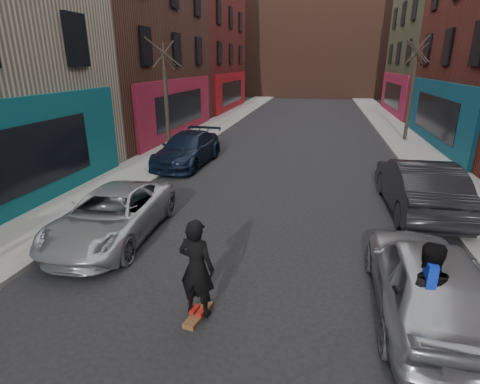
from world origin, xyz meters
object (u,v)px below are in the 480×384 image
at_px(tree_right_far, 413,80).
at_px(parked_right_end, 418,186).
at_px(parked_left_far, 112,215).
at_px(pedestrian, 422,297).
at_px(parked_left_end, 188,149).
at_px(parked_right_far, 428,280).
at_px(skateboard, 199,315).
at_px(tree_left_far, 165,86).
at_px(skateboarder, 197,268).

xyz_separation_m(tree_right_far, parked_right_end, (-1.85, -11.62, -2.70)).
distance_m(parked_left_far, pedestrian, 7.48).
bearing_deg(parked_right_end, parked_left_end, -25.47).
height_order(parked_left_end, parked_right_end, parked_right_end).
xyz_separation_m(parked_right_far, parked_right_end, (1.03, 5.55, 0.07)).
xyz_separation_m(skateboard, pedestrian, (3.71, 0.02, 0.91)).
relative_size(parked_right_far, parked_right_end, 0.88).
bearing_deg(tree_right_far, pedestrian, -100.06).
height_order(tree_right_far, parked_right_end, tree_right_far).
xyz_separation_m(tree_left_far, skateboard, (5.49, -12.06, -3.33)).
distance_m(skateboarder, pedestrian, 3.71).
xyz_separation_m(parked_left_end, skateboarder, (3.89, -10.38, 0.32)).
xyz_separation_m(parked_left_end, skateboard, (3.89, -10.38, -0.66)).
bearing_deg(parked_right_far, parked_right_end, -99.45).
height_order(parked_right_end, pedestrian, pedestrian).
distance_m(parked_right_far, pedestrian, 0.95).
bearing_deg(pedestrian, parked_right_far, -108.76).
height_order(tree_right_far, skateboard, tree_right_far).
xyz_separation_m(parked_left_far, pedestrian, (6.96, -2.70, 0.31)).
xyz_separation_m(tree_right_far, parked_left_far, (-10.16, -15.34, -2.88)).
height_order(tree_left_far, parked_right_far, tree_left_far).
xyz_separation_m(tree_left_far, skateboarder, (5.49, -12.06, -2.35)).
bearing_deg(parked_right_far, parked_left_end, -49.06).
bearing_deg(skateboarder, parked_right_far, -156.78).
height_order(tree_left_far, skateboarder, tree_left_far).
height_order(parked_right_far, skateboarder, skateboarder).
relative_size(parked_left_far, skateboard, 5.84).
height_order(tree_left_far, tree_right_far, tree_right_far).
xyz_separation_m(parked_left_far, parked_right_end, (8.32, 3.72, 0.18)).
bearing_deg(skateboarder, parked_right_end, -117.42).
distance_m(tree_right_far, parked_left_end, 13.55).
distance_m(parked_left_far, parked_right_end, 9.11).
xyz_separation_m(parked_right_far, pedestrian, (-0.32, -0.87, 0.20)).
relative_size(tree_right_far, parked_right_end, 1.34).
distance_m(parked_left_far, skateboarder, 4.26).
distance_m(tree_right_far, parked_right_end, 12.07).
relative_size(tree_left_far, parked_right_far, 1.46).
xyz_separation_m(tree_right_far, parked_left_end, (-10.80, -7.68, -2.82)).
relative_size(parked_right_far, skateboard, 5.58).
xyz_separation_m(parked_right_far, skateboard, (-4.03, -0.89, -0.71)).
height_order(tree_right_far, parked_left_end, tree_right_far).
bearing_deg(skateboard, pedestrian, 11.02).
bearing_deg(skateboard, parked_left_far, 150.80).
bearing_deg(skateboarder, tree_right_far, -100.19).
bearing_deg(parked_left_end, parked_right_far, -47.67).
distance_m(parked_right_end, skateboard, 8.24).
height_order(parked_left_far, parked_right_far, parked_right_far).
distance_m(skateboard, skateboarder, 0.98).
xyz_separation_m(tree_left_far, pedestrian, (9.20, -12.04, -2.42)).
bearing_deg(parked_left_end, parked_right_end, -21.25).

